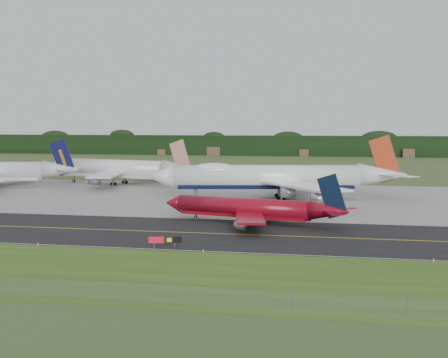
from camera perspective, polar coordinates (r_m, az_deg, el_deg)
ground at (r=115.80m, az=-0.79°, el=-4.66°), size 600.00×600.00×0.00m
grass_verge at (r=82.59m, az=-5.91°, el=-8.67°), size 400.00×30.00×0.01m
taxiway at (r=111.95m, az=-1.22°, el=-4.99°), size 400.00×32.00×0.02m
apron at (r=165.52m, az=2.89°, el=-1.71°), size 400.00×78.00×0.01m
taxiway_centreline at (r=111.94m, az=-1.22°, el=-4.98°), size 400.00×0.40×0.00m
taxiway_edge_line at (r=97.13m, az=-3.20°, el=-6.55°), size 400.00×0.25×0.00m
perimeter_fence at (r=70.40m, az=-9.08°, el=-10.23°), size 320.00×0.10×320.00m
horizon_treeline at (r=386.38m, az=7.70°, el=2.96°), size 700.00×25.00×12.00m
jet_ba_747 at (r=162.00m, az=4.67°, el=0.15°), size 66.26×54.13×16.74m
jet_red_737 at (r=122.84m, az=2.66°, el=-2.74°), size 38.32×30.65×10.46m
jet_star_tail at (r=202.93m, az=-9.62°, el=0.88°), size 55.58×45.51×14.86m
taxiway_sign at (r=99.49m, az=-5.42°, el=-5.58°), size 5.12×1.63×1.76m
edge_marker_left at (r=105.07m, az=-16.64°, el=-5.74°), size 0.16×0.16×0.50m
edge_marker_center at (r=95.56m, az=-1.90°, el=-6.60°), size 0.16×0.16×0.50m
edge_marker_right at (r=93.96m, az=18.62°, el=-7.07°), size 0.16×0.16×0.50m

